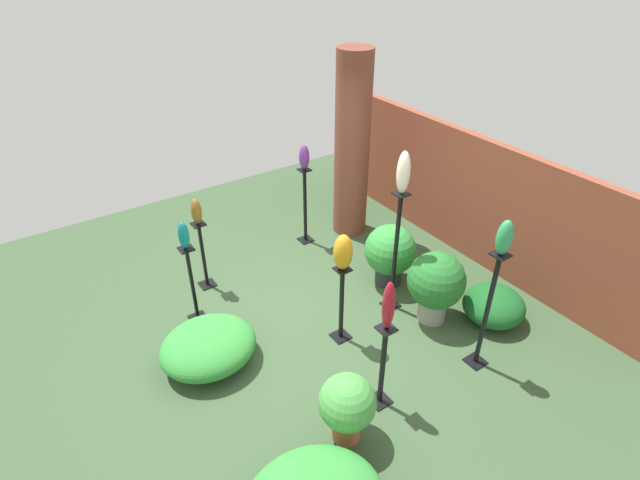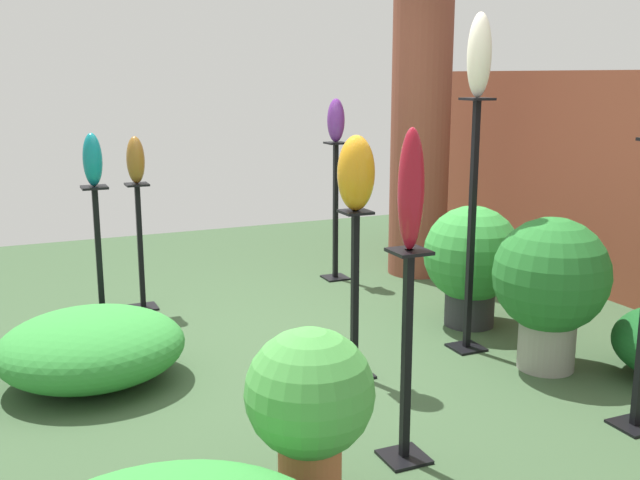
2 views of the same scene
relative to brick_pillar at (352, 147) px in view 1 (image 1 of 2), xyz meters
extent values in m
plane|color=#385133|center=(1.44, -1.76, -1.35)|extent=(8.00, 8.00, 0.00)
cube|color=brown|center=(1.44, 0.99, -0.48)|extent=(5.60, 0.12, 1.74)
cylinder|color=brown|center=(0.00, 0.00, 0.00)|extent=(0.50, 0.50, 2.71)
cube|color=black|center=(0.10, -2.42, -1.35)|extent=(0.20, 0.20, 0.01)
cube|color=black|center=(0.10, -2.42, -0.88)|extent=(0.04, 0.04, 0.94)
cube|color=black|center=(0.10, -2.42, -0.42)|extent=(0.16, 0.16, 0.01)
cube|color=black|center=(3.02, -0.55, -1.35)|extent=(0.20, 0.20, 0.01)
cube|color=black|center=(3.02, -0.55, -0.64)|extent=(0.04, 0.04, 1.43)
cube|color=black|center=(3.02, -0.55, 0.06)|extent=(0.16, 0.16, 0.02)
cube|color=black|center=(2.84, -1.75, -1.35)|extent=(0.20, 0.20, 0.01)
cube|color=black|center=(2.84, -1.75, -0.87)|extent=(0.04, 0.04, 0.98)
cube|color=black|center=(2.84, -1.75, -0.39)|extent=(0.16, 0.16, 0.01)
cube|color=black|center=(-0.09, -0.75, -1.35)|extent=(0.20, 0.20, 0.01)
cube|color=black|center=(-0.09, -0.75, -0.77)|extent=(0.04, 0.04, 1.17)
cube|color=black|center=(-0.09, -0.75, -0.20)|extent=(0.16, 0.16, 0.02)
cube|color=black|center=(1.88, -1.54, -1.35)|extent=(0.20, 0.20, 0.01)
cube|color=black|center=(1.88, -1.54, -0.87)|extent=(0.04, 0.04, 0.97)
cube|color=black|center=(1.88, -1.54, -0.39)|extent=(0.16, 0.16, 0.01)
cube|color=black|center=(1.77, -0.69, -1.35)|extent=(0.20, 0.20, 0.01)
cube|color=black|center=(1.77, -0.69, -0.57)|extent=(0.04, 0.04, 1.57)
cube|color=black|center=(1.77, -0.69, 0.21)|extent=(0.16, 0.16, 0.02)
cube|color=black|center=(0.65, -2.78, -1.35)|extent=(0.20, 0.20, 0.01)
cube|color=black|center=(0.65, -2.78, -0.85)|extent=(0.04, 0.04, 1.02)
cube|color=black|center=(0.65, -2.78, -0.35)|extent=(0.16, 0.16, 0.02)
ellipsoid|color=brown|center=(0.10, -2.42, -0.24)|extent=(0.14, 0.13, 0.34)
ellipsoid|color=#2D9356|center=(3.02, -0.55, 0.25)|extent=(0.15, 0.16, 0.37)
ellipsoid|color=maroon|center=(2.84, -1.75, -0.12)|extent=(0.12, 0.11, 0.52)
ellipsoid|color=#6B2D8C|center=(-0.09, -0.75, -0.01)|extent=(0.14, 0.15, 0.36)
ellipsoid|color=orange|center=(1.88, -1.54, -0.17)|extent=(0.20, 0.21, 0.42)
ellipsoid|color=beige|center=(1.77, -0.69, 0.46)|extent=(0.15, 0.14, 0.49)
ellipsoid|color=#0F727A|center=(0.65, -2.78, -0.17)|extent=(0.12, 0.12, 0.34)
cylinder|color=#2D2D33|center=(1.38, -0.40, -1.24)|extent=(0.34, 0.34, 0.23)
sphere|color=#338C38|center=(1.38, -0.40, -0.85)|extent=(0.66, 0.66, 0.66)
cylinder|color=#B25B38|center=(2.97, -2.28, -1.23)|extent=(0.26, 0.26, 0.25)
sphere|color=#479942|center=(2.97, -2.28, -0.88)|extent=(0.53, 0.53, 0.53)
cylinder|color=gray|center=(2.23, -0.44, -1.21)|extent=(0.33, 0.33, 0.29)
sphere|color=#236B28|center=(2.23, -0.44, -0.78)|extent=(0.68, 0.68, 0.68)
ellipsoid|color=#195923|center=(2.65, 0.15, -1.15)|extent=(0.72, 0.74, 0.42)
ellipsoid|color=#338C38|center=(1.38, -2.93, -1.14)|extent=(0.94, 1.04, 0.42)
camera|label=1|loc=(5.27, -4.12, 2.71)|focal=28.00mm
camera|label=2|loc=(5.53, -3.35, 0.35)|focal=42.00mm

